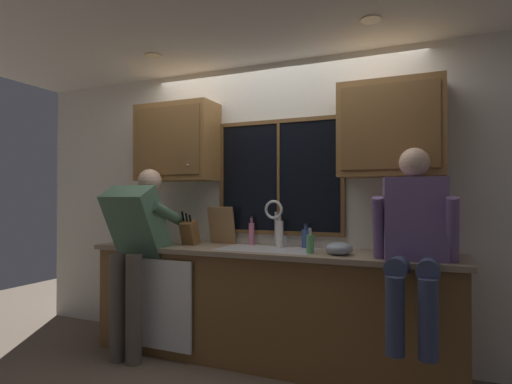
{
  "coord_description": "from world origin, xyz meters",
  "views": [
    {
      "loc": [
        1.3,
        -3.48,
        1.34
      ],
      "look_at": [
        -0.08,
        -0.3,
        1.39
      ],
      "focal_mm": 29.37,
      "sensor_mm": 36.0,
      "label": 1
    }
  ],
  "objects_px": {
    "soap_dispenser": "(310,244)",
    "bottle_tall_clear": "(280,233)",
    "knife_block": "(190,233)",
    "mixing_bowl": "(339,249)",
    "person_standing": "(136,241)",
    "bottle_amber_small": "(306,238)",
    "cutting_board": "(222,225)",
    "bottle_green_glass": "(251,233)",
    "person_sitting_on_counter": "(414,234)"
  },
  "relations": [
    {
      "from": "knife_block",
      "to": "soap_dispenser",
      "type": "bearing_deg",
      "value": -5.6
    },
    {
      "from": "cutting_board",
      "to": "bottle_green_glass",
      "type": "distance_m",
      "value": 0.3
    },
    {
      "from": "knife_block",
      "to": "mixing_bowl",
      "type": "relative_size",
      "value": 1.59
    },
    {
      "from": "person_sitting_on_counter",
      "to": "bottle_green_glass",
      "type": "relative_size",
      "value": 4.96
    },
    {
      "from": "bottle_green_glass",
      "to": "mixing_bowl",
      "type": "bearing_deg",
      "value": -21.34
    },
    {
      "from": "person_sitting_on_counter",
      "to": "knife_block",
      "type": "height_order",
      "value": "person_sitting_on_counter"
    },
    {
      "from": "person_sitting_on_counter",
      "to": "soap_dispenser",
      "type": "bearing_deg",
      "value": 167.71
    },
    {
      "from": "person_sitting_on_counter",
      "to": "bottle_amber_small",
      "type": "bearing_deg",
      "value": 151.18
    },
    {
      "from": "knife_block",
      "to": "bottle_green_glass",
      "type": "relative_size",
      "value": 1.27
    },
    {
      "from": "bottle_green_glass",
      "to": "bottle_amber_small",
      "type": "bearing_deg",
      "value": -2.88
    },
    {
      "from": "bottle_amber_small",
      "to": "soap_dispenser",
      "type": "bearing_deg",
      "value": -67.63
    },
    {
      "from": "mixing_bowl",
      "to": "bottle_tall_clear",
      "type": "distance_m",
      "value": 0.64
    },
    {
      "from": "knife_block",
      "to": "soap_dispenser",
      "type": "distance_m",
      "value": 1.15
    },
    {
      "from": "person_standing",
      "to": "bottle_green_glass",
      "type": "relative_size",
      "value": 6.28
    },
    {
      "from": "bottle_tall_clear",
      "to": "bottle_amber_small",
      "type": "height_order",
      "value": "bottle_tall_clear"
    },
    {
      "from": "person_standing",
      "to": "bottle_amber_small",
      "type": "bearing_deg",
      "value": 22.41
    },
    {
      "from": "person_standing",
      "to": "cutting_board",
      "type": "relative_size",
      "value": 4.63
    },
    {
      "from": "bottle_green_glass",
      "to": "bottle_tall_clear",
      "type": "distance_m",
      "value": 0.3
    },
    {
      "from": "person_standing",
      "to": "mixing_bowl",
      "type": "relative_size",
      "value": 7.91
    },
    {
      "from": "mixing_bowl",
      "to": "bottle_tall_clear",
      "type": "xyz_separation_m",
      "value": [
        -0.57,
        0.27,
        0.08
      ]
    },
    {
      "from": "cutting_board",
      "to": "bottle_green_glass",
      "type": "relative_size",
      "value": 1.36
    },
    {
      "from": "knife_block",
      "to": "bottle_tall_clear",
      "type": "bearing_deg",
      "value": 12.16
    },
    {
      "from": "cutting_board",
      "to": "bottle_amber_small",
      "type": "relative_size",
      "value": 1.72
    },
    {
      "from": "person_sitting_on_counter",
      "to": "mixing_bowl",
      "type": "height_order",
      "value": "person_sitting_on_counter"
    },
    {
      "from": "soap_dispenser",
      "to": "bottle_amber_small",
      "type": "xyz_separation_m",
      "value": [
        -0.13,
        0.32,
        0.01
      ]
    },
    {
      "from": "knife_block",
      "to": "mixing_bowl",
      "type": "distance_m",
      "value": 1.36
    },
    {
      "from": "bottle_tall_clear",
      "to": "bottle_amber_small",
      "type": "distance_m",
      "value": 0.23
    },
    {
      "from": "mixing_bowl",
      "to": "bottle_green_glass",
      "type": "height_order",
      "value": "bottle_green_glass"
    },
    {
      "from": "soap_dispenser",
      "to": "bottle_tall_clear",
      "type": "xyz_separation_m",
      "value": [
        -0.35,
        0.28,
        0.05
      ]
    },
    {
      "from": "knife_block",
      "to": "bottle_tall_clear",
      "type": "distance_m",
      "value": 0.81
    },
    {
      "from": "person_standing",
      "to": "bottle_amber_small",
      "type": "relative_size",
      "value": 7.96
    },
    {
      "from": "mixing_bowl",
      "to": "knife_block",
      "type": "bearing_deg",
      "value": 175.69
    },
    {
      "from": "person_sitting_on_counter",
      "to": "person_standing",
      "type": "bearing_deg",
      "value": -178.29
    },
    {
      "from": "soap_dispenser",
      "to": "bottle_tall_clear",
      "type": "height_order",
      "value": "bottle_tall_clear"
    },
    {
      "from": "cutting_board",
      "to": "person_sitting_on_counter",
      "type": "bearing_deg",
      "value": -16.12
    },
    {
      "from": "bottle_tall_clear",
      "to": "bottle_amber_small",
      "type": "bearing_deg",
      "value": 9.68
    },
    {
      "from": "knife_block",
      "to": "cutting_board",
      "type": "height_order",
      "value": "cutting_board"
    },
    {
      "from": "bottle_green_glass",
      "to": "bottle_tall_clear",
      "type": "height_order",
      "value": "bottle_tall_clear"
    },
    {
      "from": "soap_dispenser",
      "to": "knife_block",
      "type": "bearing_deg",
      "value": 174.4
    },
    {
      "from": "knife_block",
      "to": "cutting_board",
      "type": "bearing_deg",
      "value": 45.12
    },
    {
      "from": "bottle_green_glass",
      "to": "knife_block",
      "type": "bearing_deg",
      "value": -154.91
    },
    {
      "from": "bottle_tall_clear",
      "to": "knife_block",
      "type": "bearing_deg",
      "value": -167.84
    },
    {
      "from": "bottle_tall_clear",
      "to": "person_standing",
      "type": "bearing_deg",
      "value": -155.28
    },
    {
      "from": "mixing_bowl",
      "to": "bottle_amber_small",
      "type": "distance_m",
      "value": 0.47
    },
    {
      "from": "cutting_board",
      "to": "soap_dispenser",
      "type": "bearing_deg",
      "value": -19.08
    },
    {
      "from": "soap_dispenser",
      "to": "bottle_green_glass",
      "type": "xyz_separation_m",
      "value": [
        -0.64,
        0.35,
        0.03
      ]
    },
    {
      "from": "person_standing",
      "to": "bottle_tall_clear",
      "type": "distance_m",
      "value": 1.22
    },
    {
      "from": "person_standing",
      "to": "bottle_green_glass",
      "type": "distance_m",
      "value": 1.0
    },
    {
      "from": "knife_block",
      "to": "soap_dispenser",
      "type": "xyz_separation_m",
      "value": [
        1.14,
        -0.11,
        -0.03
      ]
    },
    {
      "from": "cutting_board",
      "to": "mixing_bowl",
      "type": "bearing_deg",
      "value": -15.23
    }
  ]
}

